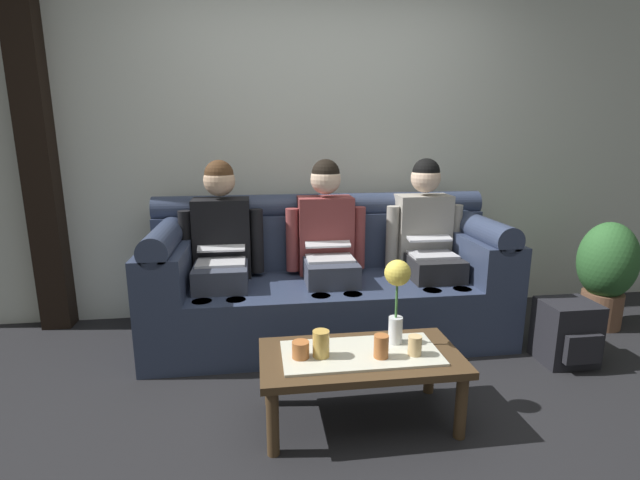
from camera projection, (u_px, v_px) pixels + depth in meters
name	position (u px, v px, depth m)	size (l,w,h in m)	color
ground_plane	(365.00, 434.00, 2.20)	(14.00, 14.00, 0.00)	black
back_wall_patterned	(317.00, 125.00, 3.52)	(6.00, 0.12, 2.90)	silver
timber_pillar	(35.00, 124.00, 3.14)	(0.20, 0.20, 2.90)	black
couch	(327.00, 283.00, 3.25)	(2.39, 0.88, 0.96)	#2D3851
person_left	(221.00, 246.00, 3.08)	(0.56, 0.67, 1.22)	#383D4C
person_middle	(328.00, 243.00, 3.18)	(0.56, 0.67, 1.22)	#383D4C
person_right	(428.00, 240.00, 3.27)	(0.56, 0.67, 1.22)	#232326
coffee_table	(360.00, 362.00, 2.24)	(0.97, 0.50, 0.37)	#47331E
flower_vase	(397.00, 287.00, 2.27)	(0.13, 0.13, 0.43)	silver
cup_near_left	(321.00, 344.00, 2.17)	(0.08, 0.08, 0.13)	gold
cup_near_right	(415.00, 345.00, 2.19)	(0.06, 0.06, 0.09)	#DBB77A
cup_far_center	(381.00, 346.00, 2.17)	(0.07, 0.07, 0.11)	#B26633
cup_far_left	(301.00, 350.00, 2.17)	(0.08, 0.08, 0.08)	#B26633
backpack_right	(567.00, 333.00, 2.86)	(0.32, 0.32, 0.39)	black
potted_plant	(606.00, 270.00, 3.34)	(0.40, 0.40, 0.78)	brown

